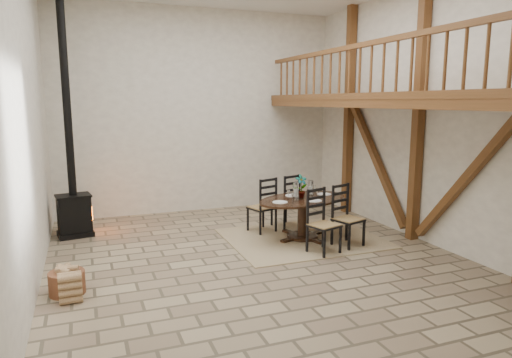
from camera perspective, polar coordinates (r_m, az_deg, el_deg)
name	(u,v)px	position (r m, az deg, el deg)	size (l,w,h in m)	color
ground	(256,259)	(8.22, 0.06, -9.92)	(8.00, 8.00, 0.00)	tan
room_shell	(320,86)	(8.25, 7.97, 11.38)	(7.02, 8.02, 5.01)	white
rug	(302,238)	(9.40, 5.81, -7.36)	(3.00, 2.50, 0.02)	tan
dining_table	(303,216)	(9.28, 5.85, -4.64)	(2.32, 2.51, 1.31)	black
wood_stove	(72,183)	(10.00, -21.98, -0.45)	(0.75, 0.62, 5.00)	black
log_basket	(67,282)	(7.30, -22.56, -11.77)	(0.51, 0.51, 0.42)	brown
log_stack	(70,288)	(6.97, -22.19, -12.50)	(0.32, 0.22, 0.42)	tan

